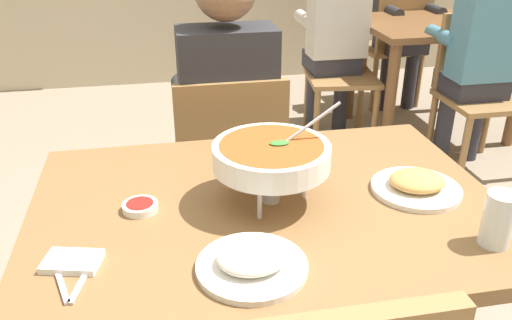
% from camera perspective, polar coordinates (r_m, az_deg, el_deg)
% --- Properties ---
extents(dining_table_main, '(1.22, 0.86, 0.77)m').
position_cam_1_polar(dining_table_main, '(1.45, 1.14, -8.52)').
color(dining_table_main, brown).
rests_on(dining_table_main, ground_plane).
extents(chair_diner_main, '(0.44, 0.44, 0.90)m').
position_cam_1_polar(chair_diner_main, '(2.13, -2.89, -0.79)').
color(chair_diner_main, olive).
rests_on(chair_diner_main, ground_plane).
extents(diner_main, '(0.40, 0.45, 1.31)m').
position_cam_1_polar(diner_main, '(2.06, -3.17, 5.47)').
color(diner_main, '#2D2D38').
rests_on(diner_main, ground_plane).
extents(curry_bowl, '(0.33, 0.30, 0.26)m').
position_cam_1_polar(curry_bowl, '(1.33, 1.66, 0.42)').
color(curry_bowl, silver).
rests_on(curry_bowl, dining_table_main).
extents(rice_plate, '(0.24, 0.24, 0.06)m').
position_cam_1_polar(rice_plate, '(1.14, -0.45, -10.92)').
color(rice_plate, white).
rests_on(rice_plate, dining_table_main).
extents(appetizer_plate, '(0.24, 0.24, 0.06)m').
position_cam_1_polar(appetizer_plate, '(1.49, 16.91, -2.57)').
color(appetizer_plate, white).
rests_on(appetizer_plate, dining_table_main).
extents(sauce_dish, '(0.09, 0.09, 0.02)m').
position_cam_1_polar(sauce_dish, '(1.38, -12.39, -4.92)').
color(sauce_dish, white).
rests_on(sauce_dish, dining_table_main).
extents(napkin_folded, '(0.14, 0.11, 0.02)m').
position_cam_1_polar(napkin_folded, '(1.23, -19.20, -10.30)').
color(napkin_folded, white).
rests_on(napkin_folded, dining_table_main).
extents(fork_utensil, '(0.06, 0.17, 0.01)m').
position_cam_1_polar(fork_utensil, '(1.19, -20.41, -11.91)').
color(fork_utensil, silver).
rests_on(fork_utensil, dining_table_main).
extents(spoon_utensil, '(0.05, 0.17, 0.01)m').
position_cam_1_polar(spoon_utensil, '(1.18, -17.99, -11.79)').
color(spoon_utensil, silver).
rests_on(spoon_utensil, dining_table_main).
extents(drink_glass, '(0.07, 0.07, 0.13)m').
position_cam_1_polar(drink_glass, '(1.31, 24.61, -6.11)').
color(drink_glass, silver).
rests_on(drink_glass, dining_table_main).
extents(dining_table_far, '(1.00, 0.80, 0.77)m').
position_cam_1_polar(dining_table_far, '(3.79, 18.77, 11.90)').
color(dining_table_far, brown).
rests_on(dining_table_far, ground_plane).
extents(chair_bg_left, '(0.49, 0.49, 0.90)m').
position_cam_1_polar(chair_bg_left, '(3.60, 9.01, 10.32)').
color(chair_bg_left, olive).
rests_on(chair_bg_left, ground_plane).
extents(chair_bg_middle, '(0.46, 0.46, 0.90)m').
position_cam_1_polar(chair_bg_middle, '(4.27, 14.77, 12.25)').
color(chair_bg_middle, olive).
rests_on(chair_bg_middle, ground_plane).
extents(chair_bg_right, '(0.44, 0.44, 0.90)m').
position_cam_1_polar(chair_bg_right, '(3.40, 22.66, 7.65)').
color(chair_bg_right, olive).
rests_on(chair_bg_right, ground_plane).
extents(patron_bg_left, '(0.40, 0.45, 1.31)m').
position_cam_1_polar(patron_bg_left, '(3.54, 8.58, 14.00)').
color(patron_bg_left, '#2D2D38').
rests_on(patron_bg_left, ground_plane).
extents(patron_bg_middle, '(0.40, 0.45, 1.31)m').
position_cam_1_polar(patron_bg_middle, '(4.22, 15.44, 15.33)').
color(patron_bg_middle, '#2D2D38').
rests_on(patron_bg_middle, ground_plane).
extents(patron_bg_right, '(0.40, 0.45, 1.31)m').
position_cam_1_polar(patron_bg_right, '(3.28, 23.23, 11.26)').
color(patron_bg_right, '#2D2D38').
rests_on(patron_bg_right, ground_plane).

